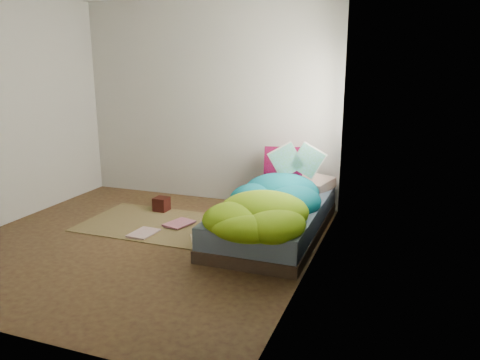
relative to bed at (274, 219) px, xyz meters
name	(u,v)px	position (x,y,z in m)	size (l,w,h in m)	color
ground	(140,243)	(-1.22, -0.72, -0.17)	(3.50, 3.50, 0.00)	#3D2217
room_walls	(132,82)	(-1.21, -0.71, 1.46)	(3.54, 3.54, 2.62)	beige
bed	(274,219)	(0.00, 0.00, 0.00)	(1.00, 2.00, 0.34)	#3D2A21
duvet	(268,194)	(0.00, -0.22, 0.34)	(0.96, 1.84, 0.34)	#086D83
rug	(154,224)	(-1.37, -0.17, -0.16)	(1.60, 1.10, 0.01)	brown
pillow_floral	(311,182)	(0.22, 0.82, 0.23)	(0.52, 0.32, 0.12)	white
pillow_magenta	(283,166)	(-0.12, 0.81, 0.40)	(0.46, 0.14, 0.46)	#54051A
open_book	(297,152)	(0.13, 0.44, 0.67)	(0.51, 0.11, 0.31)	#358B2D
wooden_box	(162,204)	(-1.53, 0.28, -0.07)	(0.17, 0.17, 0.17)	black
floor_book_a	(134,232)	(-1.41, -0.52, -0.14)	(0.24, 0.32, 0.02)	beige
floor_book_b	(171,222)	(-1.19, -0.09, -0.14)	(0.24, 0.32, 0.03)	#D57A8A
floor_book_c	(191,240)	(-0.73, -0.52, -0.15)	(0.21, 0.29, 0.02)	tan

